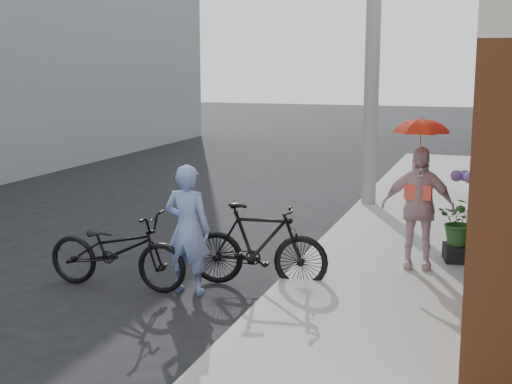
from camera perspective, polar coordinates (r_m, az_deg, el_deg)
The scene contains 11 objects.
ground at distance 8.78m, azimuth -5.07°, elevation -8.47°, with size 80.00×80.00×0.00m, color black.
sidewalk at distance 10.07m, azimuth 10.71°, elevation -5.78°, with size 2.20×24.00×0.12m, color gray.
curb at distance 10.28m, azimuth 4.27°, elevation -5.28°, with size 0.12×24.00×0.12m, color #9E9E99.
utility_pole at distance 13.80m, azimuth 9.37°, elevation 13.02°, with size 0.28×0.28×7.00m, color #9E9E99.
officer at distance 8.79m, azimuth -5.49°, elevation -2.99°, with size 0.59×0.39×1.61m, color #7890D5.
bike_left at distance 9.17m, azimuth -11.07°, elevation -4.57°, with size 0.65×1.88×0.99m, color black.
bike_right at distance 9.06m, azimuth 0.20°, elevation -4.29°, with size 0.50×1.78×1.07m, color black.
kimono_woman at distance 9.65m, azimuth 12.81°, elevation -1.21°, with size 0.95×0.40×1.63m, color beige.
parasol at distance 9.49m, azimuth 13.09°, elevation 5.51°, with size 0.73×0.73×0.64m, color red.
planter at distance 10.26m, azimuth 15.99°, elevation -4.71°, with size 0.42×0.42×0.22m, color black.
potted_plant at distance 10.15m, azimuth 16.12°, elevation -2.24°, with size 0.61×0.53×0.68m, color #2C5D25.
Camera 1 is at (3.37, -7.60, 2.82)m, focal length 50.00 mm.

